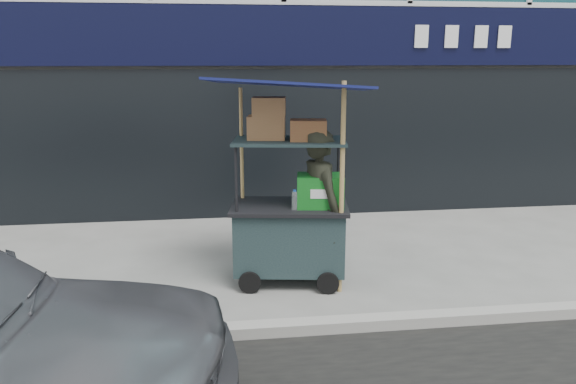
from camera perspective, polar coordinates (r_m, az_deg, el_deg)
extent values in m
plane|color=slate|center=(5.81, 4.41, -12.96)|extent=(80.00, 80.00, 0.00)
cube|color=#989790|center=(5.60, 4.85, -13.31)|extent=(80.00, 0.18, 0.12)
cube|color=black|center=(9.01, -0.43, 15.58)|extent=(15.68, 0.06, 0.90)
cube|color=black|center=(9.15, -0.44, 4.87)|extent=(15.68, 0.04, 2.40)
cube|color=#19272B|center=(6.58, 0.15, -4.74)|extent=(1.35, 0.91, 0.73)
cylinder|color=black|center=(6.38, -3.91, -9.17)|extent=(0.26, 0.09, 0.25)
cylinder|color=black|center=(6.36, 4.08, -9.24)|extent=(0.26, 0.09, 0.25)
cube|color=black|center=(6.47, 0.15, -1.49)|extent=(1.44, 1.01, 0.04)
cylinder|color=black|center=(6.11, -5.29, 1.13)|extent=(0.04, 0.04, 0.78)
cylinder|color=black|center=(6.09, 5.50, 1.08)|extent=(0.04, 0.04, 0.78)
cylinder|color=black|center=(6.72, -4.69, 2.29)|extent=(0.04, 0.04, 0.78)
cylinder|color=black|center=(6.70, 5.12, 2.24)|extent=(0.04, 0.04, 0.78)
cube|color=#19272B|center=(6.31, 0.16, 5.20)|extent=(1.35, 0.91, 0.03)
cylinder|color=#9E7647|center=(6.11, 5.48, 0.13)|extent=(0.06, 0.06, 2.35)
cylinder|color=#9E7647|center=(6.75, -4.67, 0.99)|extent=(0.05, 0.05, 2.24)
cube|color=#0C1647|center=(6.25, 0.16, 10.88)|extent=(1.94, 1.50, 0.21)
cube|color=#0E5C11|center=(6.37, 3.30, 0.14)|extent=(0.57, 0.44, 0.37)
cylinder|color=silver|center=(6.23, 0.69, -0.88)|extent=(0.08, 0.08, 0.21)
cylinder|color=#174AAE|center=(6.20, 0.69, 0.14)|extent=(0.04, 0.04, 0.02)
cube|color=brown|center=(6.35, -2.20, 6.57)|extent=(0.46, 0.37, 0.26)
cube|color=olive|center=(6.24, 2.07, 6.30)|extent=(0.44, 0.35, 0.23)
cube|color=brown|center=(6.31, -1.95, 8.67)|extent=(0.40, 0.32, 0.21)
imported|color=black|center=(6.40, 3.37, -1.66)|extent=(0.62, 0.76, 1.82)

